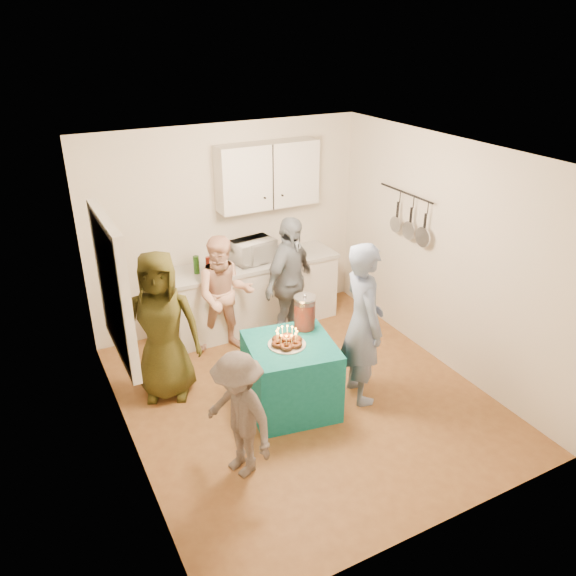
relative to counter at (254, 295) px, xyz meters
name	(u,v)px	position (x,y,z in m)	size (l,w,h in m)	color
floor	(303,396)	(-0.20, -1.70, -0.43)	(4.00, 4.00, 0.00)	brown
ceiling	(306,155)	(-0.20, -1.70, 2.17)	(4.00, 4.00, 0.00)	white
back_wall	(228,228)	(-0.20, 0.30, 0.87)	(3.60, 3.60, 0.00)	silver
left_wall	(119,330)	(-2.00, -1.70, 0.87)	(4.00, 4.00, 0.00)	silver
right_wall	(445,256)	(1.60, -1.70, 0.87)	(4.00, 4.00, 0.00)	silver
window_night	(111,289)	(-1.97, -1.40, 1.12)	(0.04, 1.00, 1.20)	black
counter	(254,295)	(0.00, 0.00, 0.00)	(2.20, 0.58, 0.86)	white
countertop	(253,263)	(0.00, 0.00, 0.46)	(2.24, 0.62, 0.05)	beige
upper_cabinet	(268,175)	(0.30, 0.15, 1.52)	(1.30, 0.30, 0.80)	white
pot_rack	(403,214)	(1.52, -1.00, 1.17)	(0.12, 1.00, 0.60)	black
microwave	(253,251)	(0.01, 0.00, 0.62)	(0.52, 0.35, 0.29)	white
party_table	(291,376)	(-0.40, -1.78, -0.05)	(0.85, 0.85, 0.76)	#106C6D
donut_cake	(287,337)	(-0.44, -1.79, 0.42)	(0.38, 0.38, 0.18)	#381C0C
punch_jar	(305,313)	(-0.12, -1.56, 0.50)	(0.22, 0.22, 0.34)	#B4220E
man_birthday	(363,323)	(0.35, -1.94, 0.45)	(0.64, 0.42, 1.76)	#788AAF
woman_back_left	(162,326)	(-1.46, -0.95, 0.39)	(0.80, 0.52, 1.64)	brown
woman_back_center	(225,295)	(-0.55, -0.40, 0.30)	(0.71, 0.55, 1.46)	#EC967B
woman_back_right	(289,282)	(0.21, -0.59, 0.39)	(0.96, 0.40, 1.63)	black
child_near_left	(239,415)	(-1.23, -2.40, 0.18)	(0.78, 0.45, 1.21)	#4E433E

